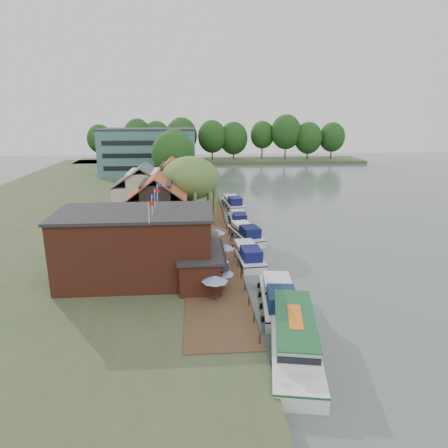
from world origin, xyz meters
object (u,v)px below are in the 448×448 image
object	(u,v)px
cruiser_2	(245,231)
cruiser_0	(279,295)
umbrella_3	(226,254)
cruiser_1	(248,253)
cruiser_3	(239,218)
cruiser_4	(233,201)
willow	(191,191)
umbrella_4	(217,238)
hotel_block	(149,152)
cottage_a	(158,206)
cottage_c	(172,182)
pub	(156,245)
umbrella_0	(215,288)
umbrella_2	(218,268)
tour_boat	(295,337)
swan	(298,332)
cottage_b	(144,192)
umbrella_1	(222,280)

from	to	relation	value
cruiser_2	cruiser_0	bearing A→B (deg)	-101.13
umbrella_3	cruiser_2	world-z (taller)	umbrella_3
cruiser_1	cruiser_3	distance (m)	16.82
cruiser_4	willow	bearing A→B (deg)	-124.71
umbrella_4	cruiser_0	xyz separation A→B (m)	(4.90, -14.60, -0.95)
hotel_block	cottage_a	bearing A→B (deg)	-82.87
cruiser_2	willow	bearing A→B (deg)	135.29
cottage_c	cruiser_4	xyz separation A→B (m)	(11.36, 0.59, -4.04)
cruiser_3	cruiser_4	distance (m)	11.34
pub	cruiser_0	distance (m)	13.38
hotel_block	umbrella_0	bearing A→B (deg)	-79.82
cruiser_1	cruiser_3	xyz separation A→B (m)	(0.74, 16.81, -0.08)
cottage_a	umbrella_2	distance (m)	17.68
cruiser_3	tour_boat	size ratio (longest dim) A/B	0.71
umbrella_0	swan	bearing A→B (deg)	-34.62
willow	umbrella_4	world-z (taller)	willow
cottage_c	tour_boat	xyz separation A→B (m)	(11.40, -46.82, -3.84)
hotel_block	cruiser_1	distance (m)	67.39
cruiser_4	pub	bearing A→B (deg)	-114.57
cruiser_0	tour_boat	world-z (taller)	tour_boat
cottage_b	cruiser_4	world-z (taller)	cottage_b
tour_boat	umbrella_2	bearing A→B (deg)	123.48
pub	cottage_c	world-z (taller)	cottage_c
umbrella_4	cottage_b	bearing A→B (deg)	124.20
cottage_b	cruiser_2	xyz separation A→B (m)	(15.23, -9.88, -4.04)
pub	cruiser_4	distance (m)	36.57
swan	cottage_c	bearing A→B (deg)	105.65
umbrella_0	cottage_b	bearing A→B (deg)	107.69
cruiser_0	tour_boat	size ratio (longest dim) A/B	0.84
cottage_a	umbrella_4	bearing A→B (deg)	-37.14
cottage_b	cruiser_3	bearing A→B (deg)	-6.58
cottage_a	umbrella_0	distance (m)	21.88
willow	cruiser_4	xyz separation A→B (m)	(7.86, 14.59, -5.00)
swan	umbrella_0	bearing A→B (deg)	145.38
pub	cottage_b	size ratio (longest dim) A/B	2.08
umbrella_3	cruiser_4	xyz separation A→B (m)	(3.89, 31.43, -1.07)
cruiser_2	umbrella_0	bearing A→B (deg)	-117.28
umbrella_3	cottage_c	bearing A→B (deg)	103.61
umbrella_4	umbrella_0	bearing A→B (deg)	-94.13
cottage_c	cruiser_3	world-z (taller)	cottage_c
cruiser_2	umbrella_2	bearing A→B (deg)	-119.66
pub	cruiser_1	xyz separation A→B (m)	(10.41, 6.45, -3.47)
umbrella_1	umbrella_3	xyz separation A→B (m)	(0.95, 7.16, 0.00)
cottage_c	cruiser_4	size ratio (longest dim) A/B	0.85
umbrella_3	swan	world-z (taller)	umbrella_3
pub	umbrella_2	distance (m)	6.78
willow	umbrella_3	bearing A→B (deg)	-76.74
willow	cruiser_3	world-z (taller)	willow
umbrella_4	cruiser_3	world-z (taller)	umbrella_4
umbrella_0	cruiser_0	size ratio (longest dim) A/B	0.22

